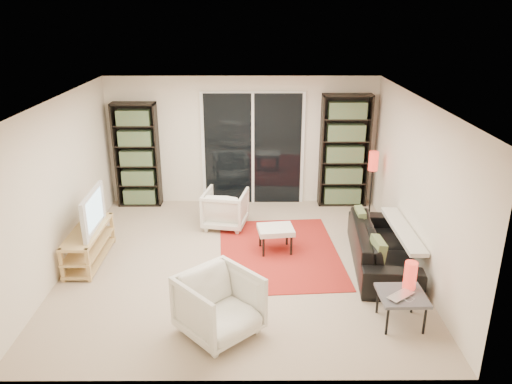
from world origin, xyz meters
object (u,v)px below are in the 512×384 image
at_px(bookshelf_left, 137,155).
at_px(bookshelf_right, 345,151).
at_px(armchair_front, 219,305).
at_px(floor_lamp, 373,169).
at_px(armchair_back, 225,209).
at_px(ottoman, 276,231).
at_px(side_table, 402,297).
at_px(sofa, 382,246).
at_px(tv_stand, 89,244).

xyz_separation_m(bookshelf_left, bookshelf_right, (3.85, -0.00, 0.07)).
height_order(armchair_front, floor_lamp, floor_lamp).
height_order(armchair_back, armchair_front, armchair_front).
relative_size(bookshelf_left, ottoman, 3.35).
height_order(armchair_front, side_table, armchair_front).
xyz_separation_m(sofa, side_table, (-0.12, -1.44, 0.06)).
bearing_deg(armchair_back, armchair_front, 102.69).
xyz_separation_m(tv_stand, floor_lamp, (4.50, 1.58, 0.66)).
relative_size(sofa, armchair_front, 2.50).
distance_m(bookshelf_left, armchair_front, 4.45).
relative_size(bookshelf_right, armchair_front, 2.57).
bearing_deg(tv_stand, floor_lamp, 19.31).
relative_size(sofa, floor_lamp, 1.66).
bearing_deg(floor_lamp, side_table, -95.80).
distance_m(tv_stand, floor_lamp, 4.82).
bearing_deg(sofa, side_table, -179.66).
relative_size(side_table, floor_lamp, 0.45).
relative_size(ottoman, side_table, 1.06).
bearing_deg(armchair_back, tv_stand, 43.25).
bearing_deg(armchair_back, ottoman, 141.91).
bearing_deg(bookshelf_right, armchair_back, -154.65).
distance_m(bookshelf_left, bookshelf_right, 3.85).
distance_m(bookshelf_left, tv_stand, 2.39).
xyz_separation_m(bookshelf_right, tv_stand, (-4.12, -2.26, -0.79)).
distance_m(sofa, armchair_back, 2.73).
relative_size(armchair_front, ottoman, 1.40).
height_order(tv_stand, ottoman, tv_stand).
distance_m(bookshelf_right, armchair_back, 2.51).
bearing_deg(ottoman, sofa, -16.40).
bearing_deg(tv_stand, sofa, -2.09).
bearing_deg(bookshelf_right, floor_lamp, -61.08).
height_order(tv_stand, side_table, tv_stand).
bearing_deg(side_table, bookshelf_left, 135.37).
bearing_deg(armchair_back, floor_lamp, -161.48).
relative_size(bookshelf_right, ottoman, 3.60).
relative_size(armchair_back, ottoman, 1.23).
height_order(tv_stand, armchair_front, armchair_front).
xyz_separation_m(armchair_front, ottoman, (0.73, 2.07, -0.03)).
bearing_deg(bookshelf_right, armchair_front, -117.21).
distance_m(armchair_front, floor_lamp, 4.19).
bearing_deg(tv_stand, side_table, -20.86).
relative_size(bookshelf_left, armchair_back, 2.73).
distance_m(ottoman, side_table, 2.35).
bearing_deg(bookshelf_right, ottoman, -124.39).
relative_size(sofa, side_table, 3.72).
height_order(bookshelf_left, armchair_front, bookshelf_left).
xyz_separation_m(armchair_front, floor_lamp, (2.46, 3.35, 0.55)).
distance_m(bookshelf_left, armchair_back, 2.07).
bearing_deg(armchair_front, bookshelf_left, 71.12).
xyz_separation_m(bookshelf_left, armchair_front, (1.77, -4.04, -0.60)).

